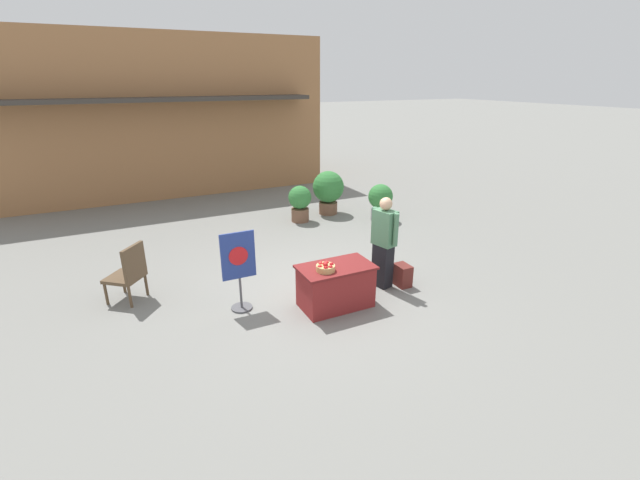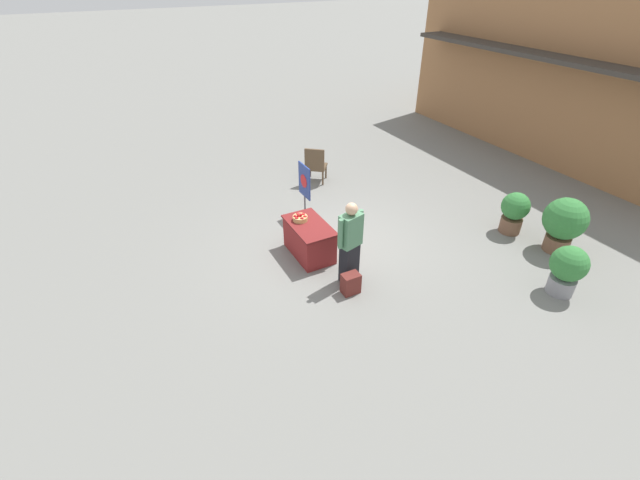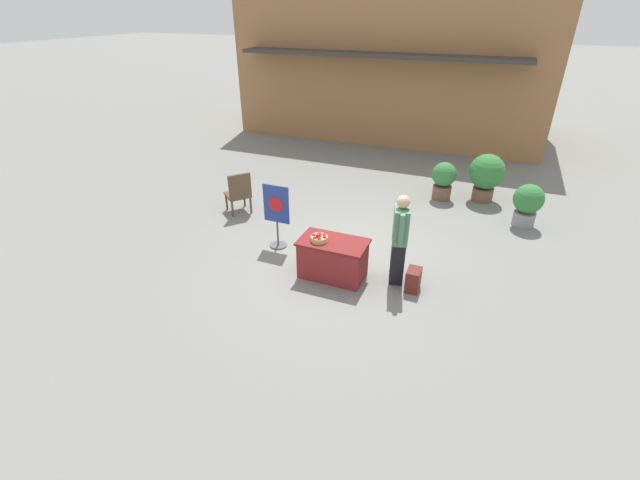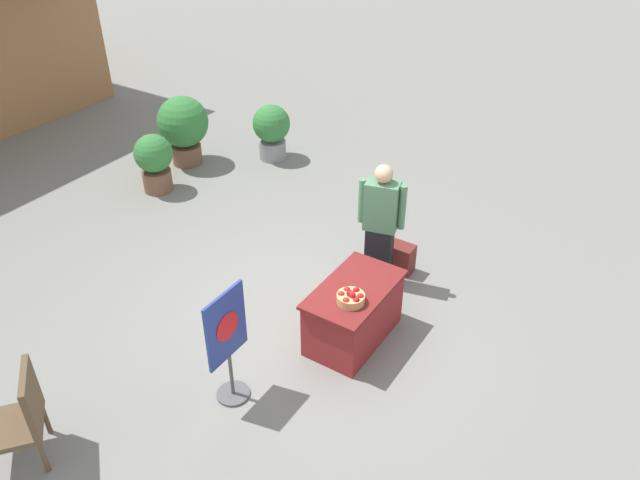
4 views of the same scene
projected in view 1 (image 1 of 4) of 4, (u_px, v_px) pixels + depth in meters
The scene contains 11 objects.
ground_plane at pixel (314, 289), 8.01m from camera, with size 120.00×120.00×0.00m, color slate.
storefront_building at pixel (148, 114), 15.11m from camera, with size 11.16×5.84×5.04m.
display_table at pixel (336, 286), 7.30m from camera, with size 1.27×0.73×0.75m.
apple_basket at pixel (326, 267), 6.97m from camera, with size 0.31×0.31×0.16m.
person_visitor at pixel (384, 242), 7.84m from camera, with size 0.36×0.59×1.73m.
backpack at pixel (402, 275), 8.09m from camera, with size 0.24×0.34×0.42m.
poster_board at pixel (239, 268), 7.07m from camera, with size 0.57×0.36×1.39m.
patio_chair at pixel (129, 271), 7.41m from camera, with size 0.77×0.77×1.05m.
potted_plant_near_left at pixel (328, 189), 12.24m from camera, with size 0.90×0.90×1.24m.
potted_plant_far_right at pixel (300, 202), 11.64m from camera, with size 0.63×0.63×0.99m.
potted_plant_far_left at pixel (380, 200), 11.72m from camera, with size 0.67×0.67×1.01m.
Camera 1 is at (-3.07, -6.47, 3.70)m, focal length 24.00 mm.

